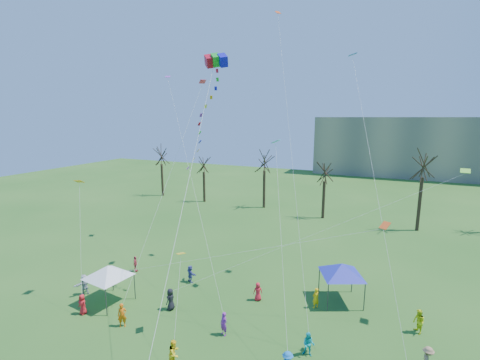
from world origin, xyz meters
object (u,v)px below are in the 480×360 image
at_px(canopy_tent_white, 108,271).
at_px(canopy_tent_blue, 342,269).
at_px(big_box_kite, 207,122).
at_px(distant_building, 440,148).

bearing_deg(canopy_tent_white, canopy_tent_blue, 24.27).
bearing_deg(canopy_tent_white, big_box_kite, 39.72).
bearing_deg(canopy_tent_blue, canopy_tent_white, -155.73).
relative_size(distant_building, canopy_tent_blue, 14.84).
relative_size(canopy_tent_white, canopy_tent_blue, 1.05).
relative_size(big_box_kite, canopy_tent_white, 5.40).
distance_m(distant_building, canopy_tent_white, 84.31).
xyz_separation_m(big_box_kite, canopy_tent_white, (-6.40, -5.32, -11.90)).
bearing_deg(distant_building, canopy_tent_white, -112.44).
height_order(distant_building, canopy_tent_blue, distant_building).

